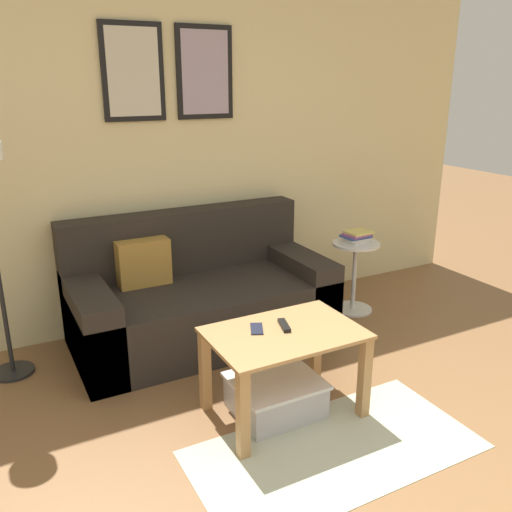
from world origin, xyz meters
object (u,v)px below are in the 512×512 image
object	(u,v)px
cell_phone	(257,329)
side_table	(355,270)
remote_control	(284,325)
coffee_table	(284,350)
couch	(199,298)
book_stack	(357,236)
storage_bin	(275,395)

from	to	relation	value
cell_phone	side_table	bearing A→B (deg)	57.96
remote_control	coffee_table	bearing A→B (deg)	-101.49
cell_phone	remote_control	bearing A→B (deg)	8.79
coffee_table	remote_control	size ratio (longest dim) A/B	5.48
couch	remote_control	size ratio (longest dim) A/B	11.97
coffee_table	cell_phone	world-z (taller)	cell_phone
coffee_table	remote_control	xyz separation A→B (m)	(0.03, 0.05, 0.12)
coffee_table	side_table	world-z (taller)	side_table
remote_control	cell_phone	size ratio (longest dim) A/B	1.07
cell_phone	coffee_table	bearing A→B (deg)	-12.35
coffee_table	remote_control	world-z (taller)	remote_control
couch	cell_phone	distance (m)	1.03
side_table	book_stack	distance (m)	0.28
remote_control	book_stack	bearing A→B (deg)	53.71
side_table	cell_phone	size ratio (longest dim) A/B	4.09
side_table	cell_phone	world-z (taller)	side_table
coffee_table	side_table	size ratio (longest dim) A/B	1.44
couch	storage_bin	bearing A→B (deg)	-89.21
coffee_table	storage_bin	size ratio (longest dim) A/B	1.70
side_table	book_stack	world-z (taller)	book_stack
couch	cell_phone	size ratio (longest dim) A/B	12.83
couch	storage_bin	size ratio (longest dim) A/B	3.73
storage_bin	book_stack	distance (m)	1.67
book_stack	cell_phone	bearing A→B (deg)	-147.21
storage_bin	book_stack	world-z (taller)	book_stack
storage_bin	cell_phone	world-z (taller)	cell_phone
book_stack	cell_phone	xyz separation A→B (m)	(-1.36, -0.88, -0.12)
couch	coffee_table	xyz separation A→B (m)	(0.06, -1.10, 0.09)
side_table	remote_control	distance (m)	1.51
couch	side_table	bearing A→B (deg)	-6.04
storage_bin	cell_phone	bearing A→B (deg)	138.26
coffee_table	side_table	bearing A→B (deg)	38.13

